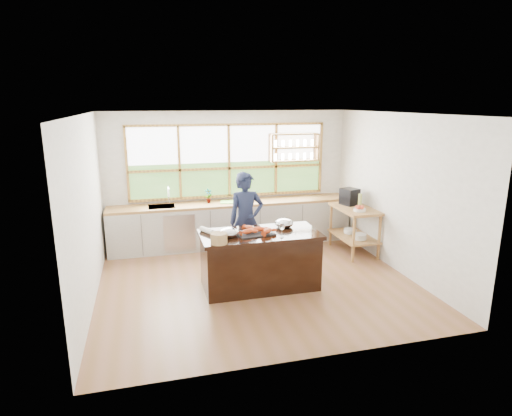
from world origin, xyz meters
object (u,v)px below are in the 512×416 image
object	(u,v)px
espresso_machine	(350,197)
cook	(246,221)
wicker_basket	(219,238)
island	(260,260)

from	to	relation	value
espresso_machine	cook	bearing A→B (deg)	173.00
cook	wicker_basket	bearing A→B (deg)	-123.04
island	cook	world-z (taller)	cook
wicker_basket	island	bearing A→B (deg)	26.33
island	wicker_basket	world-z (taller)	wicker_basket
island	espresso_machine	distance (m)	2.64
island	cook	distance (m)	0.96
espresso_machine	wicker_basket	distance (m)	3.35
island	wicker_basket	xyz separation A→B (m)	(-0.70, -0.35, 0.52)
cook	espresso_machine	size ratio (longest dim) A/B	5.30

